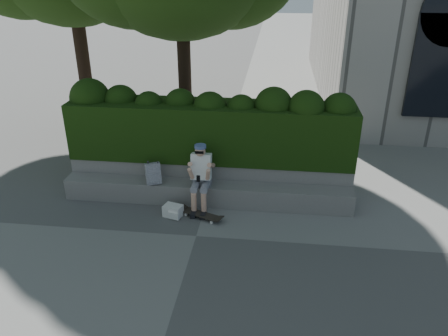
# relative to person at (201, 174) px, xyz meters

# --- Properties ---
(ground) EXTENTS (80.00, 80.00, 0.00)m
(ground) POSITION_rel_person_xyz_m (0.08, -1.07, -0.75)
(ground) COLOR slate
(ground) RESTS_ON ground
(bench_ledge) EXTENTS (6.00, 0.45, 0.45)m
(bench_ledge) POSITION_rel_person_xyz_m (0.08, 0.18, -0.53)
(bench_ledge) COLOR gray
(bench_ledge) RESTS_ON ground
(planter_wall) EXTENTS (6.00, 0.50, 0.75)m
(planter_wall) POSITION_rel_person_xyz_m (0.08, 0.66, -0.38)
(planter_wall) COLOR gray
(planter_wall) RESTS_ON ground
(hedge) EXTENTS (6.00, 1.00, 1.20)m
(hedge) POSITION_rel_person_xyz_m (0.08, 0.88, 0.60)
(hedge) COLOR black
(hedge) RESTS_ON planter_wall
(person) EXTENTS (0.40, 0.76, 1.38)m
(person) POSITION_rel_person_xyz_m (0.00, 0.00, 0.00)
(person) COLOR gray
(person) RESTS_ON ground
(skateboard) EXTENTS (0.86, 0.51, 0.09)m
(skateboard) POSITION_rel_person_xyz_m (0.06, -0.42, -0.68)
(skateboard) COLOR black
(skateboard) RESTS_ON ground
(backpack_plaid) EXTENTS (0.34, 0.28, 0.44)m
(backpack_plaid) POSITION_rel_person_xyz_m (-1.01, 0.08, -0.08)
(backpack_plaid) COLOR #A6A5AA
(backpack_plaid) RESTS_ON bench_ledge
(backpack_ground) EXTENTS (0.41, 0.34, 0.23)m
(backpack_ground) POSITION_rel_person_xyz_m (-0.51, -0.41, -0.64)
(backpack_ground) COLOR silver
(backpack_ground) RESTS_ON ground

